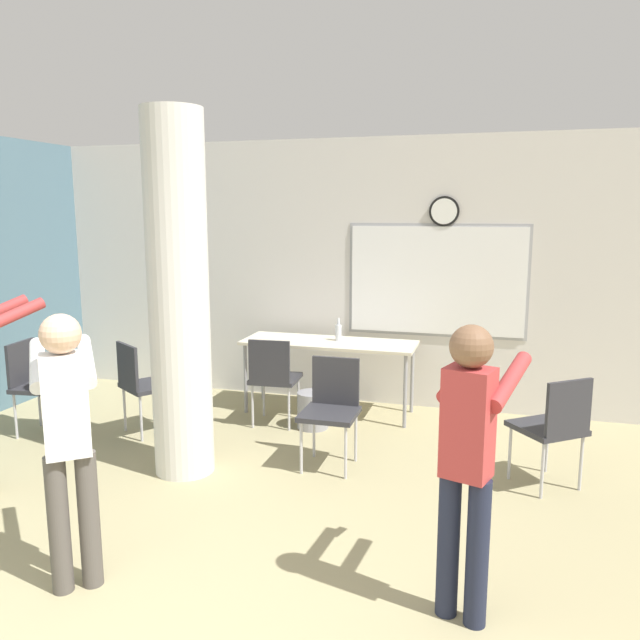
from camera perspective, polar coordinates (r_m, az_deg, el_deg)
wall_back at (r=6.69m, az=3.53°, el=4.31°), size 8.00×0.15×2.80m
support_pillar at (r=4.89m, az=-12.79°, el=2.01°), size 0.47×0.47×2.80m
folding_table at (r=6.33m, az=0.82°, el=-2.44°), size 1.76×0.60×0.75m
bottle_on_table at (r=6.34m, az=1.70°, el=-1.10°), size 0.06×0.06×0.23m
waste_bin at (r=6.02m, az=-0.67°, el=-8.23°), size 0.30×0.30×0.35m
chair_table_left at (r=6.00m, az=-4.28°, el=-4.98°), size 0.47×0.47×0.87m
chair_table_front at (r=5.09m, az=1.06°, el=-7.70°), size 0.44×0.44×0.87m
chair_near_pillar at (r=6.01m, az=-15.95°, el=-5.34°), size 0.61×0.61×0.87m
chair_by_left_wall at (r=6.36m, az=-24.55°, el=-5.02°), size 0.49×0.49×0.87m
chair_mid_room at (r=4.97m, az=20.61°, el=-8.83°), size 0.62×0.62×0.87m
person_playing_front at (r=3.63m, az=-22.10°, el=-9.30°), size 0.58×0.60×1.54m
person_playing_side at (r=3.20m, az=13.44°, el=-11.48°), size 0.46×0.64×1.53m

